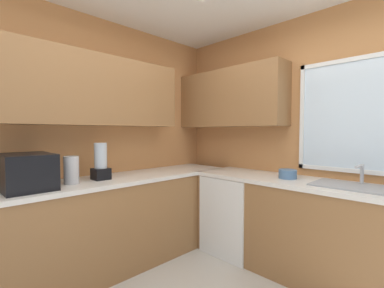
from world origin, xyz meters
TOP-DOWN VIEW (x-y plane):
  - room_shell at (-0.75, 0.51)m, footprint 3.53×3.54m
  - counter_run_left at (-1.40, 0.00)m, footprint 0.65×3.15m
  - counter_run_back at (0.21, 1.40)m, footprint 2.62×0.65m
  - dishwasher at (-0.74, 1.37)m, footprint 0.60×0.60m
  - microwave at (-1.40, -0.58)m, footprint 0.48×0.36m
  - kettle at (-1.38, -0.24)m, footprint 0.13×0.13m
  - sink_assembly at (0.47, 1.41)m, footprint 0.67×0.40m
  - bowl at (-0.13, 1.40)m, footprint 0.17×0.17m
  - blender_appliance at (-1.40, 0.05)m, footprint 0.15×0.15m

SIDE VIEW (x-z plane):
  - dishwasher at x=-0.74m, z-range 0.00..0.87m
  - counter_run_left at x=-1.40m, z-range 0.00..0.92m
  - counter_run_back at x=0.21m, z-range 0.00..0.92m
  - sink_assembly at x=0.47m, z-range 0.83..1.03m
  - bowl at x=-0.13m, z-range 0.92..1.01m
  - kettle at x=-1.38m, z-range 0.92..1.17m
  - microwave at x=-1.40m, z-range 0.92..1.21m
  - blender_appliance at x=-1.40m, z-range 0.90..1.26m
  - room_shell at x=-0.75m, z-range 0.49..3.17m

